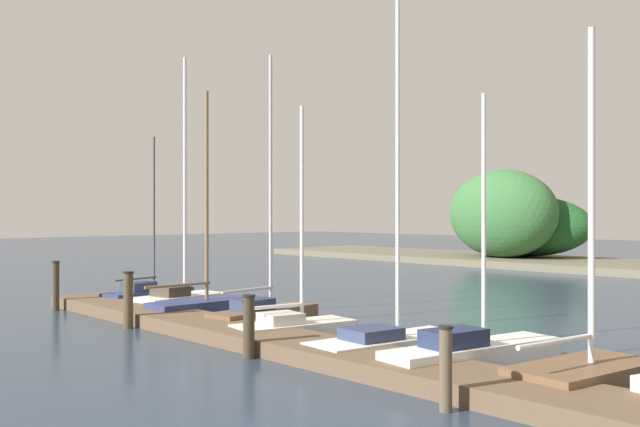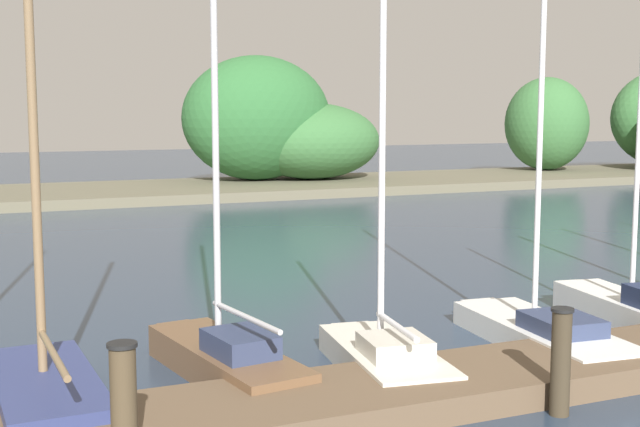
% 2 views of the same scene
% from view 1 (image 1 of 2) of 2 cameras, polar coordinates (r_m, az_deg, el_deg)
% --- Properties ---
extents(dock_pier, '(27.54, 1.80, 0.35)m').
position_cam_1_polar(dock_pier, '(14.23, 4.38, -11.68)').
color(dock_pier, brown).
rests_on(dock_pier, ground).
extents(sailboat_0, '(1.67, 3.64, 5.66)m').
position_cam_1_polar(sailboat_0, '(25.20, -13.28, -6.21)').
color(sailboat_0, navy).
rests_on(sailboat_0, ground).
extents(sailboat_1, '(1.70, 3.26, 8.01)m').
position_cam_1_polar(sailboat_1, '(23.34, -10.91, -6.45)').
color(sailboat_1, white).
rests_on(sailboat_1, ground).
extents(sailboat_2, '(1.24, 3.59, 6.67)m').
position_cam_1_polar(sailboat_2, '(21.62, -9.16, -7.09)').
color(sailboat_2, navy).
rests_on(sailboat_2, ground).
extents(sailboat_3, '(1.45, 3.76, 7.42)m').
position_cam_1_polar(sailboat_3, '(19.89, -4.26, -7.68)').
color(sailboat_3, brown).
rests_on(sailboat_3, ground).
extents(sailboat_4, '(1.56, 3.32, 5.70)m').
position_cam_1_polar(sailboat_4, '(17.81, -1.84, -8.85)').
color(sailboat_4, silver).
rests_on(sailboat_4, ground).
extents(sailboat_5, '(1.57, 4.12, 8.36)m').
position_cam_1_polar(sailboat_5, '(15.89, 5.70, -9.82)').
color(sailboat_5, white).
rests_on(sailboat_5, ground).
extents(sailboat_6, '(1.53, 4.42, 5.43)m').
position_cam_1_polar(sailboat_6, '(14.66, 12.32, -10.67)').
color(sailboat_6, white).
rests_on(sailboat_6, ground).
extents(sailboat_7, '(1.65, 3.43, 6.28)m').
position_cam_1_polar(sailboat_7, '(13.52, 20.51, -11.52)').
color(sailboat_7, brown).
rests_on(sailboat_7, ground).
extents(mooring_piling_0, '(0.24, 0.24, 1.56)m').
position_cam_1_polar(mooring_piling_0, '(24.15, -20.19, -5.38)').
color(mooring_piling_0, '#3D3323').
rests_on(mooring_piling_0, ground).
extents(mooring_piling_1, '(0.29, 0.29, 1.52)m').
position_cam_1_polar(mooring_piling_1, '(19.84, -14.94, -6.62)').
color(mooring_piling_1, '#4C3D28').
rests_on(mooring_piling_1, ground).
extents(mooring_piling_2, '(0.28, 0.28, 1.34)m').
position_cam_1_polar(mooring_piling_2, '(15.39, -5.66, -8.88)').
color(mooring_piling_2, '#3D3323').
rests_on(mooring_piling_2, ground).
extents(mooring_piling_3, '(0.23, 0.23, 1.33)m').
position_cam_1_polar(mooring_piling_3, '(11.48, 9.92, -12.00)').
color(mooring_piling_3, brown).
rests_on(mooring_piling_3, ground).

